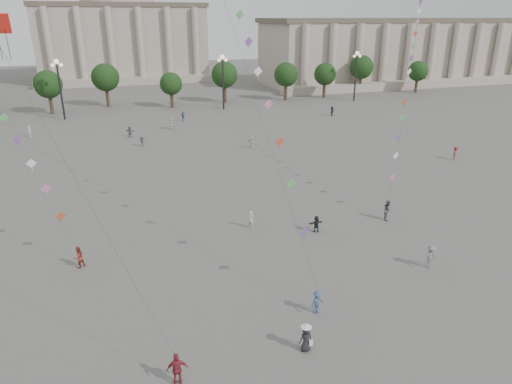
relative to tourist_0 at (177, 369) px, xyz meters
name	(u,v)px	position (x,y,z in m)	size (l,w,h in m)	color
ground	(294,345)	(6.78, 0.75, -0.93)	(360.00, 360.00, 0.00)	#595653
hall_east	(406,51)	(81.78, 94.64, 7.50)	(84.00, 26.22, 17.20)	#A99C8E
hall_central	(121,29)	(6.78, 129.97, 13.30)	(48.30, 34.30, 35.50)	#A99C8E
tree_row	(142,80)	(6.78, 78.75, 4.47)	(137.12, 5.12, 8.00)	#39281C
lamp_post_mid_west	(59,78)	(-8.22, 70.75, 6.42)	(2.00, 0.90, 10.65)	#262628
lamp_post_mid_east	(223,72)	(21.78, 70.75, 6.42)	(2.00, 0.90, 10.65)	#262628
lamp_post_far_east	(356,67)	(51.78, 70.75, 6.42)	(2.00, 0.90, 10.65)	#262628
person_crowd_0	(183,116)	(11.96, 62.45, -0.08)	(0.99, 0.41, 1.70)	#38517E
person_crowd_3	(316,224)	(14.46, 13.64, -0.19)	(1.37, 0.44, 1.48)	black
person_crowd_4	(171,124)	(8.87, 56.62, 0.02)	(1.76, 0.56, 1.90)	silver
person_crowd_6	(431,257)	(19.75, 5.36, -0.01)	(1.19, 0.68, 1.84)	slate
person_crowd_7	(252,142)	(17.84, 41.17, -0.11)	(1.51, 0.48, 1.63)	silver
person_crowd_8	(455,153)	(41.10, 27.08, -0.04)	(1.15, 0.66, 1.78)	maroon
person_crowd_9	(332,111)	(39.45, 57.83, -0.05)	(1.62, 0.52, 1.75)	black
person_crowd_10	(30,131)	(-12.75, 58.95, -0.04)	(0.65, 0.43, 1.78)	white
person_crowd_12	(130,132)	(2.01, 53.48, -0.10)	(1.54, 0.49, 1.66)	slate
person_crowd_13	(251,219)	(9.35, 16.24, -0.12)	(0.59, 0.39, 1.62)	beige
person_crowd_16	(142,141)	(3.17, 47.35, -0.18)	(0.88, 0.37, 1.50)	#5E5D61
tourist_0	(177,369)	(0.00, 0.00, 0.00)	(1.09, 0.45, 1.85)	maroon
kite_flyer_0	(79,257)	(-4.90, 13.95, -0.08)	(0.82, 0.64, 1.69)	maroon
kite_flyer_1	(317,302)	(9.33, 3.05, -0.13)	(1.03, 0.59, 1.60)	#345076
kite_flyer_2	(388,210)	(21.79, 13.81, 0.02)	(0.92, 0.72, 1.90)	#5E5D62
hat_person	(306,338)	(7.19, 0.14, -0.09)	(0.80, 0.60, 1.69)	black
kite_train_east	(421,1)	(37.36, 32.89, 18.35)	(29.68, 35.69, 57.33)	#3F3F3F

